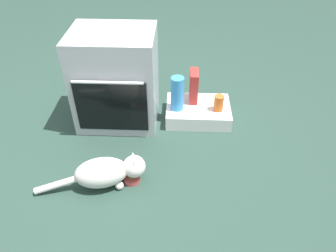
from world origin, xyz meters
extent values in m
plane|color=#284238|center=(0.00, 0.00, 0.00)|extent=(8.00, 8.00, 0.00)
cube|color=#B7BABF|center=(-0.07, 0.39, 0.40)|extent=(0.66, 0.52, 0.79)
cube|color=black|center=(-0.07, 0.13, 0.30)|extent=(0.56, 0.01, 0.44)
cylinder|color=silver|center=(-0.07, 0.10, 0.54)|extent=(0.53, 0.02, 0.02)
cube|color=white|center=(0.62, 0.42, 0.06)|extent=(0.55, 0.41, 0.13)
cylinder|color=#C64C47|center=(0.13, -0.35, 0.02)|extent=(0.12, 0.12, 0.04)
sphere|color=brown|center=(0.13, -0.35, 0.03)|extent=(0.07, 0.07, 0.07)
ellipsoid|color=silver|center=(-0.06, -0.39, 0.12)|extent=(0.40, 0.29, 0.21)
sphere|color=silver|center=(0.16, -0.34, 0.14)|extent=(0.16, 0.16, 0.16)
cone|color=silver|center=(0.15, -0.30, 0.19)|extent=(0.06, 0.06, 0.07)
cone|color=silver|center=(0.17, -0.38, 0.19)|extent=(0.06, 0.06, 0.07)
cylinder|color=silver|center=(-0.36, -0.47, 0.07)|extent=(0.31, 0.12, 0.11)
sphere|color=silver|center=(0.03, -0.31, 0.03)|extent=(0.06, 0.06, 0.06)
sphere|color=silver|center=(0.06, -0.42, 0.03)|extent=(0.06, 0.06, 0.06)
cylinder|color=#D16023|center=(0.79, 0.37, 0.20)|extent=(0.08, 0.08, 0.14)
cube|color=#B72D28|center=(0.58, 0.52, 0.27)|extent=(0.07, 0.18, 0.28)
cylinder|color=#388CD1|center=(0.44, 0.38, 0.28)|extent=(0.11, 0.11, 0.30)
camera|label=1|loc=(0.46, -1.89, 1.74)|focal=34.40mm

